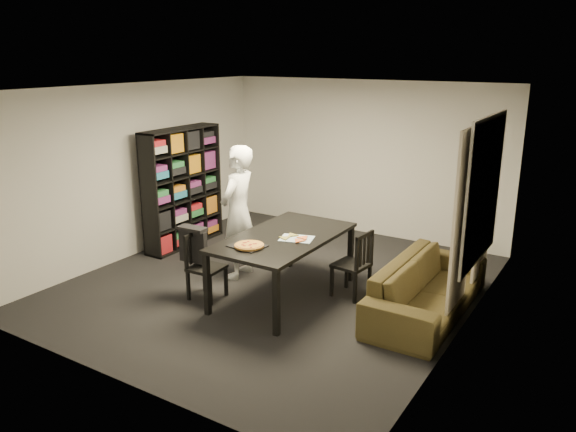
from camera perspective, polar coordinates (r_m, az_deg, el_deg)
The scene contains 16 objects.
room at distance 7.27m, azimuth -1.36°, elevation 2.57°, with size 5.01×5.51×2.61m.
window_pane at distance 6.82m, azimuth 19.32°, elevation 2.45°, with size 0.02×1.40×1.60m, color black.
window_frame at distance 6.82m, azimuth 19.27°, elevation 2.46°, with size 0.03×1.52×1.72m, color white.
curtain_left at distance 6.44m, azimuth 17.22°, elevation -1.38°, with size 0.03×0.70×2.25m, color beige.
curtain_right at distance 7.41m, azimuth 19.35°, elevation 0.71°, with size 0.03×0.70×2.25m, color beige.
bookshelf at distance 9.11m, azimuth -10.66°, elevation 2.85°, with size 0.35×1.50×1.90m, color black.
dining_table at distance 7.04m, azimuth -0.43°, elevation -2.58°, with size 1.09×1.96×0.82m.
chair_left at distance 7.20m, azimuth -8.82°, elevation -4.53°, with size 0.42×0.42×0.85m.
chair_right at distance 7.16m, azimuth 7.03°, elevation -4.49°, with size 0.45×0.45×0.88m.
draped_jacket at distance 7.20m, azimuth -9.63°, elevation -2.74°, with size 0.40×0.19×0.47m.
person at distance 7.69m, azimuth -5.10°, elevation 0.38°, with size 0.67×0.44×1.85m, color white.
baking_tray at distance 6.66m, azimuth -4.15°, elevation -3.05°, with size 0.40×0.32×0.01m, color black.
pepperoni_pizza at distance 6.61m, azimuth -3.96°, elevation -2.99°, with size 0.35×0.35×0.03m.
kitchen_towel at distance 6.90m, azimuth 0.89°, elevation -2.31°, with size 0.40×0.30×0.01m, color silver.
pizza_slices at distance 6.90m, azimuth 0.68°, elevation -2.23°, with size 0.37×0.31×0.01m, color #D78743, non-canonical shape.
sofa at distance 6.95m, azimuth 14.01°, elevation -7.09°, with size 2.20×0.86×0.64m, color #382A16.
Camera 1 is at (3.89, -5.90, 3.02)m, focal length 35.00 mm.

